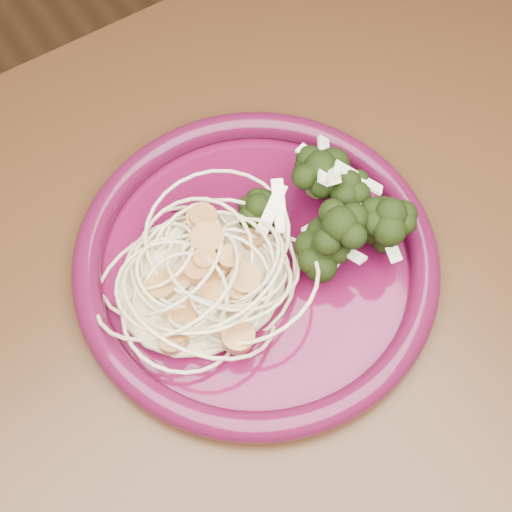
{
  "coord_description": "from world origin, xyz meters",
  "views": [
    {
      "loc": [
        -0.25,
        -0.16,
        1.3
      ],
      "look_at": [
        -0.09,
        0.07,
        0.77
      ],
      "focal_mm": 50.0,
      "sensor_mm": 36.0,
      "label": 1
    }
  ],
  "objects": [
    {
      "name": "spaghetti_pile",
      "position": [
        -0.14,
        0.08,
        0.77
      ],
      "size": [
        0.17,
        0.15,
        0.03
      ],
      "primitive_type": "ellipsoid",
      "rotation": [
        0.0,
        0.0,
        -0.14
      ],
      "color": "beige",
      "rests_on": "dinner_plate"
    },
    {
      "name": "scallop_cluster",
      "position": [
        -0.14,
        0.08,
        0.81
      ],
      "size": [
        0.15,
        0.15,
        0.04
      ],
      "primitive_type": null,
      "rotation": [
        0.0,
        0.0,
        -0.14
      ],
      "color": "#C18646",
      "rests_on": "spaghetti_pile"
    },
    {
      "name": "broccoli_pile",
      "position": [
        -0.03,
        0.06,
        0.78
      ],
      "size": [
        0.12,
        0.17,
        0.05
      ],
      "primitive_type": "ellipsoid",
      "rotation": [
        0.0,
        0.0,
        -0.14
      ],
      "color": "black",
      "rests_on": "dinner_plate"
    },
    {
      "name": "onion_garnish",
      "position": [
        -0.03,
        0.06,
        0.82
      ],
      "size": [
        0.08,
        0.11,
        0.05
      ],
      "primitive_type": null,
      "rotation": [
        0.0,
        0.0,
        -0.14
      ],
      "color": "white",
      "rests_on": "broccoli_pile"
    },
    {
      "name": "dining_table",
      "position": [
        0.0,
        0.0,
        0.65
      ],
      "size": [
        1.2,
        0.8,
        0.75
      ],
      "color": "#472814",
      "rests_on": "ground"
    },
    {
      "name": "dinner_plate",
      "position": [
        -0.09,
        0.07,
        0.76
      ],
      "size": [
        0.36,
        0.36,
        0.03
      ],
      "rotation": [
        0.0,
        0.0,
        -0.14
      ],
      "color": "#500A28",
      "rests_on": "dining_table"
    }
  ]
}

